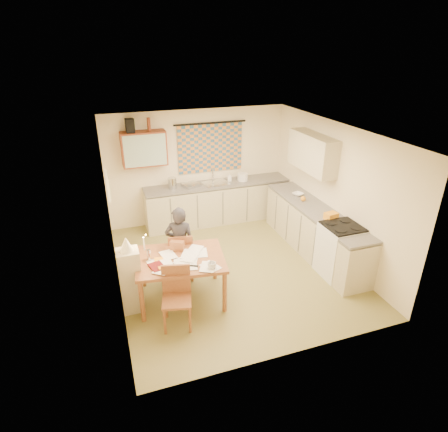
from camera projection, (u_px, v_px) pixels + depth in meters
name	position (u px, v px, depth m)	size (l,w,h in m)	color
floor	(231.00, 267.00, 6.91)	(4.00, 4.50, 0.02)	olive
ceiling	(233.00, 131.00, 5.84)	(4.00, 4.50, 0.02)	white
wall_back	(197.00, 167.00, 8.31)	(4.00, 0.02, 2.50)	#F4E5BD
wall_front	(297.00, 276.00, 4.44)	(4.00, 0.02, 2.50)	#F4E5BD
wall_left	(110.00, 221.00, 5.78)	(0.02, 4.50, 2.50)	#F4E5BD
wall_right	(333.00, 191.00, 6.97)	(0.02, 4.50, 2.50)	#F4E5BD
window_blind	(210.00, 148.00, 8.20)	(1.45, 0.03, 1.05)	#315D83
curtain_rod	(210.00, 123.00, 7.95)	(0.04, 0.04, 1.60)	black
wall_cabinet	(144.00, 149.00, 7.59)	(0.90, 0.34, 0.70)	maroon
wall_cabinet_glass	(145.00, 151.00, 7.44)	(0.84, 0.02, 0.64)	#99B2A5
upper_cabinet_right	(312.00, 153.00, 7.13)	(0.34, 1.30, 0.70)	#B9AE89
framed_print	(107.00, 185.00, 5.95)	(0.04, 0.50, 0.40)	#EAE4C4
print_canvas	(109.00, 185.00, 5.96)	(0.01, 0.42, 0.32)	beige
counter_back	(219.00, 202.00, 8.50)	(3.30, 0.62, 0.92)	#B9AE89
counter_right	(314.00, 231.00, 7.23)	(0.62, 2.95, 0.92)	#B9AE89
stove	(339.00, 250.00, 6.50)	(0.62, 0.62, 0.96)	white
sink	(216.00, 185.00, 8.30)	(0.55, 0.45, 0.10)	silver
tap	(213.00, 175.00, 8.38)	(0.03, 0.03, 0.28)	silver
dish_rack	(191.00, 185.00, 8.11)	(0.35, 0.30, 0.06)	silver
kettle	(172.00, 183.00, 7.95)	(0.18, 0.18, 0.24)	silver
mixing_bowl	(243.00, 177.00, 8.44)	(0.24, 0.24, 0.16)	white
soap_bottle	(229.00, 177.00, 8.39)	(0.10, 0.10, 0.18)	white
bowl	(298.00, 194.00, 7.63)	(0.27, 0.27, 0.05)	white
orange_bag	(331.00, 216.00, 6.60)	(0.22, 0.16, 0.12)	orange
fruit_orange	(303.00, 199.00, 7.35)	(0.10, 0.10, 0.10)	orange
speaker	(130.00, 126.00, 7.31)	(0.16, 0.20, 0.26)	black
bottle_green	(133.00, 125.00, 7.33)	(0.07, 0.07, 0.26)	#195926
bottle_brown	(149.00, 124.00, 7.42)	(0.07, 0.07, 0.26)	maroon
dining_table	(181.00, 278.00, 5.91)	(1.48, 1.20, 0.75)	brown
chair_far	(181.00, 264.00, 6.48)	(0.46, 0.46, 0.89)	brown
chair_near	(177.00, 308.00, 5.39)	(0.50, 0.50, 0.91)	brown
person	(180.00, 244.00, 6.28)	(0.58, 0.47, 1.36)	black
shelf_stand	(131.00, 281.00, 5.61)	(0.32, 0.30, 1.04)	#B9AE89
lampshade	(126.00, 244.00, 5.34)	(0.20, 0.20, 0.22)	#EAE4C4
letter_rack	(177.00, 246.00, 5.93)	(0.22, 0.10, 0.16)	brown
mug	(212.00, 265.00, 5.47)	(0.14, 0.14, 0.10)	white
magazine	(151.00, 269.00, 5.46)	(0.26, 0.31, 0.03)	maroon
book	(154.00, 262.00, 5.62)	(0.22, 0.27, 0.02)	orange
orange_box	(163.00, 268.00, 5.46)	(0.12, 0.08, 0.04)	orange
eyeglasses	(194.00, 266.00, 5.53)	(0.13, 0.04, 0.02)	black
candle_holder	(149.00, 255.00, 5.66)	(0.06, 0.06, 0.18)	silver
candle	(144.00, 244.00, 5.57)	(0.02, 0.02, 0.22)	white
candle_flame	(146.00, 235.00, 5.56)	(0.02, 0.02, 0.02)	#FFCC66
papers	(184.00, 261.00, 5.66)	(1.04, 0.90, 0.02)	white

